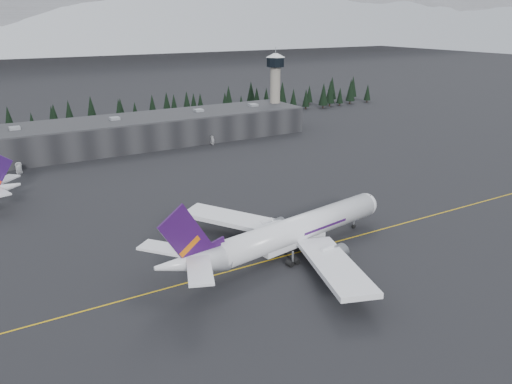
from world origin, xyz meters
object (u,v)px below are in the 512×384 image
terminal (138,131)px  control_tower (275,82)px  jet_main (283,234)px  gse_vehicle_b (213,143)px  gse_vehicle_a (19,172)px

terminal → control_tower: 76.98m
jet_main → gse_vehicle_b: bearing=63.4°
terminal → control_tower: (75.00, 3.00, 17.11)m
terminal → control_tower: control_tower is taller
control_tower → gse_vehicle_b: size_ratio=8.84×
control_tower → jet_main: bearing=-121.7°
terminal → gse_vehicle_b: bearing=-29.3°
gse_vehicle_a → jet_main: bearing=-68.1°
jet_main → gse_vehicle_b: (34.32, 110.42, -4.99)m
terminal → gse_vehicle_b: terminal is taller
jet_main → control_tower: bearing=48.9°
terminal → gse_vehicle_b: size_ratio=37.52×
control_tower → gse_vehicle_b: 54.69m
gse_vehicle_a → gse_vehicle_b: gse_vehicle_b is taller
control_tower → gse_vehicle_a: control_tower is taller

